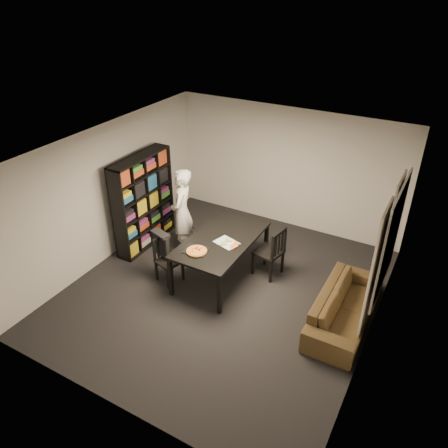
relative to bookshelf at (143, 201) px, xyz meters
The scene contains 16 objects.
room 2.26m from the bookshelf, 15.56° to the right, with size 5.01×5.51×2.61m.
window_pane 4.67m from the bookshelf, ahead, with size 0.02×1.40×1.60m, color black.
window_frame 4.67m from the bookshelf, ahead, with size 0.03×1.52×1.72m, color white.
curtain_left 4.59m from the bookshelf, ahead, with size 0.03×0.70×2.25m, color beige.
curtain_right 4.59m from the bookshelf, ahead, with size 0.03×0.70×2.25m, color beige.
bookshelf is the anchor object (origin of this frame).
dining_table 1.93m from the bookshelf, ahead, with size 1.07×1.92×0.80m.
chair_left 1.41m from the bookshelf, 36.38° to the right, with size 0.49×0.49×0.86m.
chair_right 2.75m from the bookshelf, ahead, with size 0.53×0.53×0.98m.
draped_jacket 1.25m from the bookshelf, 38.21° to the right, with size 0.41×0.27×0.47m.
person 0.86m from the bookshelf, ahead, with size 0.64×0.42×1.77m, color silver.
baking_tray 1.88m from the bookshelf, 24.19° to the right, with size 0.40×0.32×0.01m, color black.
pepperoni_pizza 1.94m from the bookshelf, 24.91° to the right, with size 0.35×0.35×0.03m.
kitchen_towel 2.08m from the bookshelf, ahead, with size 0.40×0.30×0.01m, color white.
pizza_slices 2.15m from the bookshelf, ahead, with size 0.37×0.31×0.01m, color gold, non-canonical shape.
sofa 4.29m from the bookshelf, ahead, with size 2.00×0.78×0.58m, color #3D2E18.
Camera 1 is at (2.97, -5.30, 4.94)m, focal length 35.00 mm.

